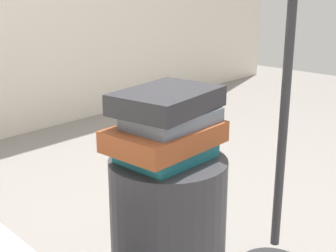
{
  "coord_description": "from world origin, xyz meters",
  "views": [
    {
      "loc": [
        -0.87,
        -0.81,
        0.99
      ],
      "look_at": [
        0.0,
        0.0,
        0.62
      ],
      "focal_mm": 51.19,
      "sensor_mm": 36.0,
      "label": 1
    }
  ],
  "objects_px": {
    "side_table": "(168,247)",
    "book_teal": "(165,152)",
    "book_slate": "(172,118)",
    "book_charcoal": "(167,100)",
    "book_rust": "(164,136)"
  },
  "relations": [
    {
      "from": "book_teal",
      "to": "book_charcoal",
      "type": "relative_size",
      "value": 0.84
    },
    {
      "from": "book_rust",
      "to": "side_table",
      "type": "bearing_deg",
      "value": -20.5
    },
    {
      "from": "side_table",
      "to": "book_teal",
      "type": "height_order",
      "value": "book_teal"
    },
    {
      "from": "book_teal",
      "to": "book_rust",
      "type": "distance_m",
      "value": 0.05
    },
    {
      "from": "book_rust",
      "to": "book_slate",
      "type": "relative_size",
      "value": 1.22
    },
    {
      "from": "book_charcoal",
      "to": "book_rust",
      "type": "bearing_deg",
      "value": -170.74
    },
    {
      "from": "book_rust",
      "to": "book_charcoal",
      "type": "bearing_deg",
      "value": 14.8
    },
    {
      "from": "side_table",
      "to": "book_slate",
      "type": "bearing_deg",
      "value": -52.56
    },
    {
      "from": "book_rust",
      "to": "book_slate",
      "type": "xyz_separation_m",
      "value": [
        0.02,
        -0.01,
        0.05
      ]
    },
    {
      "from": "book_rust",
      "to": "book_charcoal",
      "type": "relative_size",
      "value": 1.08
    },
    {
      "from": "book_charcoal",
      "to": "book_slate",
      "type": "bearing_deg",
      "value": -96.35
    },
    {
      "from": "book_slate",
      "to": "book_charcoal",
      "type": "xyz_separation_m",
      "value": [
        -0.0,
        0.02,
        0.05
      ]
    },
    {
      "from": "book_teal",
      "to": "book_rust",
      "type": "bearing_deg",
      "value": -162.93
    },
    {
      "from": "side_table",
      "to": "book_teal",
      "type": "xyz_separation_m",
      "value": [
        -0.0,
        0.01,
        0.28
      ]
    },
    {
      "from": "book_slate",
      "to": "book_charcoal",
      "type": "height_order",
      "value": "book_charcoal"
    }
  ]
}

